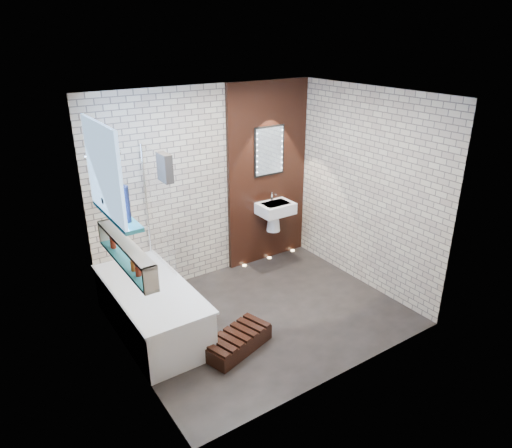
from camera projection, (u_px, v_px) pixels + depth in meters
ground at (263, 315)px, 5.65m from camera, size 3.20×3.20×0.00m
room_shell at (264, 216)px, 5.15m from camera, size 3.24×3.20×2.60m
walnut_panel at (268, 175)px, 6.61m from camera, size 1.30×0.06×2.60m
clerestory_window at (106, 180)px, 4.38m from camera, size 0.18×1.00×0.94m
display_niche at (126, 253)px, 4.52m from camera, size 0.14×1.30×0.26m
bathtub at (152, 309)px, 5.26m from camera, size 0.79×1.74×0.70m
bath_screen at (158, 209)px, 5.39m from camera, size 0.01×0.78×1.40m
towel at (165, 168)px, 4.95m from camera, size 0.09×0.24×0.31m
shower_head at (113, 153)px, 4.94m from camera, size 0.18×0.18×0.02m
washbasin at (275, 212)px, 6.66m from camera, size 0.50×0.36×0.58m
led_mirror at (269, 151)px, 6.45m from camera, size 0.50×0.02×0.70m
walnut_step at (237, 342)px, 5.02m from camera, size 0.85×0.56×0.17m
niche_bottles at (124, 254)px, 4.59m from camera, size 0.06×0.78×0.14m
sill_vases at (115, 200)px, 4.54m from camera, size 0.21×0.54×0.35m
floor_uplights at (269, 258)px, 7.06m from camera, size 0.96×0.06×0.01m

